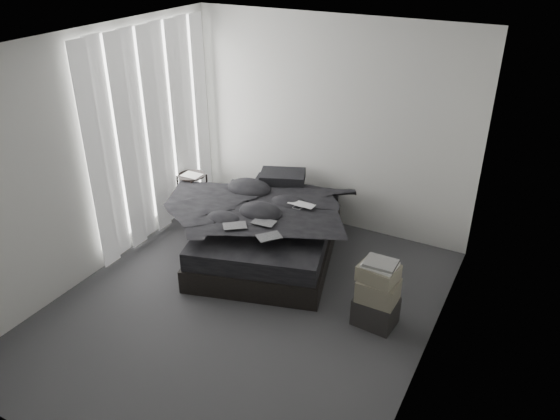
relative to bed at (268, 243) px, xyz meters
The scene contains 25 objects.
floor 1.06m from the bed, 74.91° to the right, with size 3.60×4.20×0.01m, color #363639.
ceiling 2.68m from the bed, 74.91° to the right, with size 3.60×4.20×0.01m, color white.
wall_back 1.61m from the bed, 75.71° to the left, with size 3.60×0.01×2.60m, color silver.
wall_front 3.34m from the bed, 84.96° to the right, with size 3.60×0.01×2.60m, color silver.
wall_left 2.17m from the bed, 146.22° to the right, with size 0.01×4.20×2.60m, color silver.
wall_right 2.59m from the bed, 26.18° to the right, with size 0.01×4.20×2.60m, color silver.
window_left 1.94m from the bed, behind, with size 0.02×2.00×2.30m, color white.
curtain_left 1.86m from the bed, behind, with size 0.06×2.12×2.48m, color white.
bed is the anchor object (origin of this frame).
mattress 0.24m from the bed, behind, with size 1.42×1.89×0.21m, color black.
duvet 0.46m from the bed, 74.14° to the right, with size 1.44×1.66×0.23m, color black.
pillow_lower 0.86m from the bed, 109.43° to the left, with size 0.59×0.40×0.13m, color black.
pillow_upper 0.91m from the bed, 104.39° to the left, with size 0.55×0.38×0.12m, color black.
laptop 0.68m from the bed, 23.35° to the left, with size 0.31×0.20×0.02m, color silver.
comic_a 0.81m from the bed, 98.59° to the right, with size 0.25×0.16×0.01m, color black.
comic_b 0.69m from the bed, 67.02° to the right, with size 0.25×0.16×0.01m, color black.
comic_c 0.90m from the bed, 59.72° to the right, with size 0.25×0.16×0.01m, color black.
side_stand 1.31m from the bed, 167.53° to the left, with size 0.34×0.34×0.63m, color black.
papers 1.38m from the bed, 167.91° to the left, with size 0.24×0.18×0.01m, color white.
floor_books 1.27m from the bed, behind, with size 0.13×0.19×0.13m, color black.
box_lower 1.66m from the bed, 22.08° to the right, with size 0.39×0.31×0.29m, color black.
box_mid 1.69m from the bed, 22.28° to the right, with size 0.37×0.29×0.22m, color #666150.
box_upper 1.72m from the bed, 22.17° to the right, with size 0.35×0.28×0.15m, color #666150.
art_book_white 1.75m from the bed, 22.08° to the right, with size 0.30×0.24×0.03m, color silver.
art_book_snake 1.77m from the bed, 22.28° to the right, with size 0.29×0.23×0.03m, color silver.
Camera 1 is at (2.43, -3.76, 3.48)m, focal length 35.00 mm.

